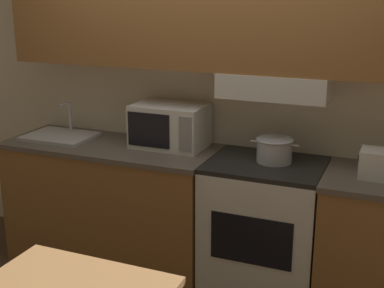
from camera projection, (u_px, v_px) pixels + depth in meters
The scene contains 8 objects.
ground_plane at pixel (214, 259), 4.16m from camera, with size 16.00×16.00×0.00m, color #4C3828.
wall_back at pixel (214, 59), 3.65m from camera, with size 5.34×0.38×2.55m.
lower_counter_main at pixel (113, 204), 4.00m from camera, with size 1.56×0.64×0.94m.
lower_counter_right_stub at pixel (372, 248), 3.32m from camera, with size 0.64×0.64×0.94m.
stove_range at pixel (263, 229), 3.58m from camera, with size 0.75×0.61×0.94m.
cooking_pot at pixel (274, 150), 3.45m from camera, with size 0.32×0.24×0.16m.
microwave at pixel (170, 126), 3.78m from camera, with size 0.51×0.35×0.31m.
sink_basin at pixel (60, 136), 4.03m from camera, with size 0.50×0.38×0.25m.
Camera 1 is at (1.28, -3.52, 2.02)m, focal length 50.00 mm.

